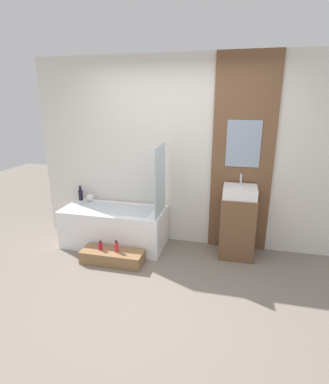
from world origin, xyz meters
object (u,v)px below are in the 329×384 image
(vase_round_light, at_px, (90,198))
(bottle_soap_secondary, at_px, (116,247))
(sink, at_px, (240,192))
(bottle_soap_primary, at_px, (100,246))
(bathtub, at_px, (115,226))
(vase_tall_dark, at_px, (81,194))
(wooden_step_bench, at_px, (113,257))

(vase_round_light, xyz_separation_m, bottle_soap_secondary, (0.71, -0.72, -0.37))
(sink, bearing_deg, bottle_soap_secondary, -158.19)
(bottle_soap_primary, bearing_deg, bottle_soap_secondary, 0.00)
(bathtub, height_order, sink, sink)
(vase_tall_dark, bearing_deg, sink, -3.70)
(wooden_step_bench, distance_m, vase_round_light, 1.10)
(wooden_step_bench, height_order, vase_tall_dark, vase_tall_dark)
(bottle_soap_secondary, bearing_deg, vase_round_light, 134.50)
(bottle_soap_primary, bearing_deg, bathtub, 90.93)
(wooden_step_bench, distance_m, bottle_soap_primary, 0.21)
(wooden_step_bench, xyz_separation_m, vase_tall_dark, (-0.81, 0.74, 0.56))
(sink, bearing_deg, bottle_soap_primary, -160.81)
(bottle_soap_secondary, bearing_deg, wooden_step_bench, -180.00)
(bathtub, xyz_separation_m, bottle_soap_primary, (0.01, -0.50, -0.06))
(wooden_step_bench, height_order, vase_round_light, vase_round_light)
(wooden_step_bench, xyz_separation_m, sink, (1.54, 0.59, 0.81))
(sink, height_order, bottle_soap_primary, sink)
(bathtub, xyz_separation_m, bottle_soap_secondary, (0.23, -0.50, -0.04))
(sink, distance_m, bottle_soap_primary, 1.92)
(wooden_step_bench, height_order, sink, sink)
(bottle_soap_primary, bearing_deg, vase_round_light, 124.01)
(vase_tall_dark, relative_size, vase_round_light, 1.98)
(vase_tall_dark, relative_size, bottle_soap_primary, 1.78)
(sink, height_order, vase_round_light, sink)
(vase_tall_dark, height_order, vase_round_light, vase_tall_dark)
(bottle_soap_primary, bearing_deg, vase_tall_dark, 130.98)
(vase_round_light, distance_m, bottle_soap_secondary, 1.08)
(wooden_step_bench, bearing_deg, bottle_soap_primary, 180.00)
(wooden_step_bench, bearing_deg, bottle_soap_secondary, 0.00)
(bottle_soap_primary, distance_m, bottle_soap_secondary, 0.22)
(vase_round_light, xyz_separation_m, bottle_soap_primary, (0.49, -0.72, -0.38))
(bottle_soap_secondary, bearing_deg, sink, 21.81)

